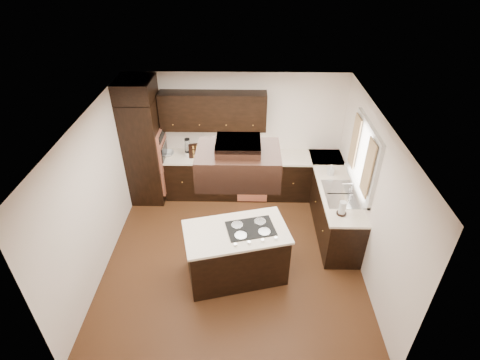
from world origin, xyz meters
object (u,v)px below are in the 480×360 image
(spice_rack, at_px, (197,150))
(range_hood, at_px, (238,165))
(island, at_px, (236,254))
(oven_column, at_px, (145,151))

(spice_rack, bearing_deg, range_hood, -81.54)
(island, bearing_deg, range_hood, -87.35)
(range_hood, bearing_deg, spice_rack, 110.37)
(island, relative_size, spice_rack, 4.35)
(oven_column, relative_size, range_hood, 2.02)
(range_hood, relative_size, spice_rack, 3.08)
(island, xyz_separation_m, range_hood, (0.04, -0.13, 1.72))
(oven_column, relative_size, island, 1.43)
(oven_column, height_order, island, oven_column)
(oven_column, distance_m, spice_rack, 1.02)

